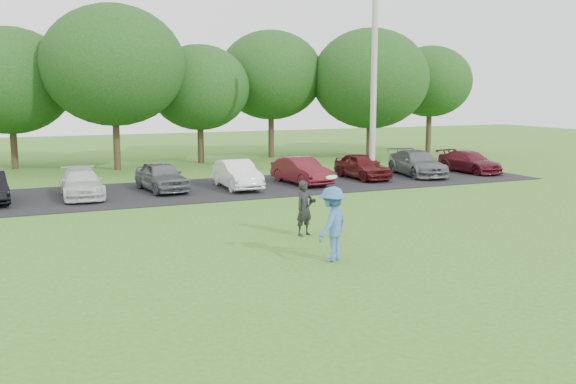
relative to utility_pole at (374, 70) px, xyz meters
name	(u,v)px	position (x,y,z in m)	size (l,w,h in m)	color
ground	(346,266)	(-8.40, -12.77, -5.14)	(100.00, 100.00, 0.00)	#336D1F
parking_lot	(198,190)	(-8.40, 0.23, -5.13)	(32.00, 6.50, 0.03)	black
utility_pole	(374,70)	(0.00, 0.00, 0.00)	(0.28, 0.28, 10.29)	#ACACA7
frisbee_player	(332,224)	(-8.49, -12.20, -4.21)	(1.37, 1.28, 2.18)	#3C69AB
camera_bystander	(304,208)	(-7.92, -9.37, -4.34)	(0.68, 0.56, 1.61)	black
parked_cars	(227,174)	(-7.11, 0.19, -4.53)	(30.45, 4.45, 1.23)	silver
tree_row	(175,77)	(-6.89, 9.99, -0.23)	(42.39, 9.85, 8.64)	#38281C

